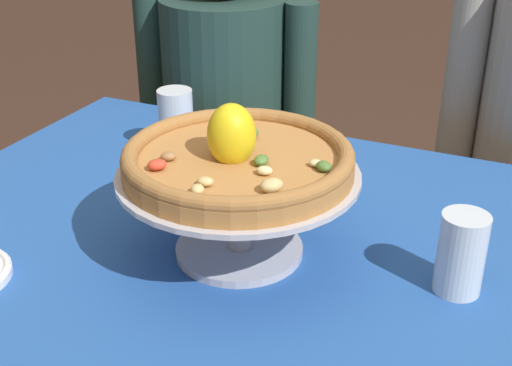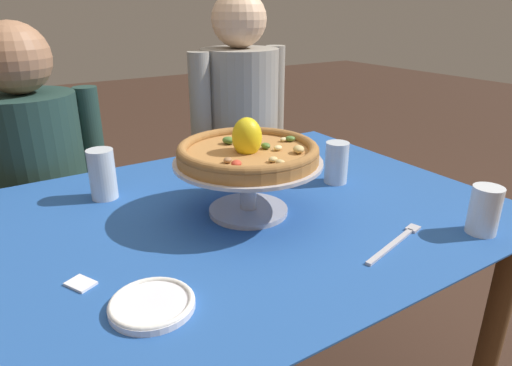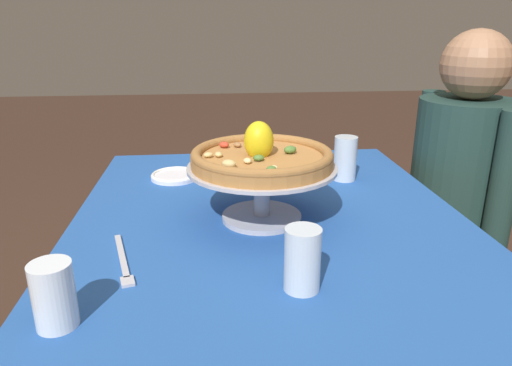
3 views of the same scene
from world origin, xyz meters
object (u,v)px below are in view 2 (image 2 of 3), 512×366
object	(u,v)px
pizza_stand	(248,178)
dinner_fork	(397,241)
sugar_packet	(81,284)
diner_left	(44,212)
water_glass_back_left	(103,178)
side_plate	(152,304)
diner_right	(241,160)
water_glass_front_right	(484,213)
pizza	(248,151)
water_glass_side_right	(336,165)

from	to	relation	value
pizza_stand	dinner_fork	xyz separation A→B (m)	(0.19, -0.30, -0.09)
sugar_packet	diner_left	xyz separation A→B (m)	(0.03, 0.80, -0.19)
water_glass_back_left	side_plate	distance (m)	0.51
dinner_fork	diner_right	distance (m)	1.03
pizza_stand	water_glass_front_right	size ratio (longest dim) A/B	3.22
water_glass_back_left	water_glass_front_right	world-z (taller)	water_glass_back_left
diner_left	pizza_stand	bearing A→B (deg)	-61.71
diner_right	side_plate	bearing A→B (deg)	-127.97
pizza	water_glass_side_right	bearing A→B (deg)	6.82
water_glass_side_right	dinner_fork	xyz separation A→B (m)	(-0.13, -0.33, -0.05)
side_plate	sugar_packet	world-z (taller)	side_plate
water_glass_front_right	dinner_fork	distance (m)	0.21
pizza	diner_right	distance (m)	0.86
pizza_stand	side_plate	world-z (taller)	pizza_stand
dinner_fork	diner_left	xyz separation A→B (m)	(-0.57, 1.00, -0.19)
pizza_stand	water_glass_front_right	distance (m)	0.53
pizza	water_glass_side_right	size ratio (longest dim) A/B	2.80
side_plate	water_glass_back_left	bearing A→B (deg)	83.15
dinner_fork	water_glass_back_left	bearing A→B (deg)	128.42
water_glass_front_right	dinner_fork	xyz separation A→B (m)	(-0.19, 0.07, -0.04)
diner_right	water_glass_back_left	bearing A→B (deg)	-147.41
diner_left	dinner_fork	bearing A→B (deg)	-60.50
pizza_stand	sugar_packet	distance (m)	0.43
water_glass_side_right	diner_right	world-z (taller)	diner_right
pizza	side_plate	size ratio (longest dim) A/B	2.29
pizza_stand	diner_right	distance (m)	0.84
dinner_fork	diner_right	world-z (taller)	diner_right
water_glass_side_right	water_glass_front_right	world-z (taller)	water_glass_side_right
water_glass_back_left	side_plate	bearing A→B (deg)	-96.85
side_plate	sugar_packet	bearing A→B (deg)	122.37
pizza	diner_left	xyz separation A→B (m)	(-0.38, 0.71, -0.34)
sugar_packet	side_plate	bearing A→B (deg)	-57.63
water_glass_front_right	sugar_packet	distance (m)	0.84
water_glass_back_left	side_plate	xyz separation A→B (m)	(-0.06, -0.50, -0.05)
pizza_stand	dinner_fork	size ratio (longest dim) A/B	1.62
diner_left	water_glass_front_right	bearing A→B (deg)	-54.65
pizza_stand	water_glass_back_left	xyz separation A→B (m)	(-0.27, 0.28, -0.03)
side_plate	sugar_packet	xyz separation A→B (m)	(-0.08, 0.13, -0.01)
water_glass_front_right	diner_left	bearing A→B (deg)	125.35
pizza	diner_left	distance (m)	0.88
side_plate	water_glass_front_right	bearing A→B (deg)	-10.98
pizza	water_glass_front_right	world-z (taller)	pizza
water_glass_front_right	sugar_packet	bearing A→B (deg)	161.13
pizza_stand	dinner_fork	bearing A→B (deg)	-57.72
water_glass_front_right	dinner_fork	bearing A→B (deg)	160.50
pizza	sugar_packet	world-z (taller)	pizza
water_glass_back_left	dinner_fork	xyz separation A→B (m)	(0.46, -0.57, -0.05)
water_glass_back_left	water_glass_side_right	bearing A→B (deg)	-22.53
water_glass_side_right	water_glass_front_right	bearing A→B (deg)	-80.61
diner_left	water_glass_side_right	bearing A→B (deg)	-44.04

